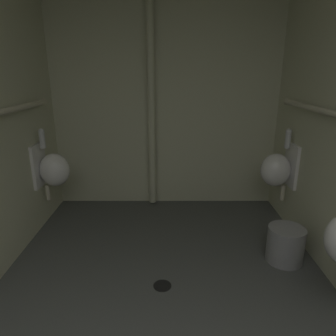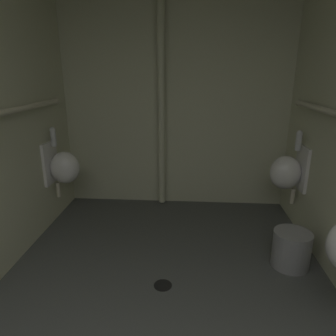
{
  "view_description": "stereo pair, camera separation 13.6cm",
  "coord_description": "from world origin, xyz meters",
  "px_view_note": "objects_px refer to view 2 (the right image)",
  "views": [
    {
      "loc": [
        0.03,
        0.3,
        1.57
      ],
      "look_at": [
        0.03,
        2.25,
        0.95
      ],
      "focal_mm": 32.97,
      "sensor_mm": 36.0,
      "label": 1
    },
    {
      "loc": [
        0.17,
        0.3,
        1.57
      ],
      "look_at": [
        0.03,
        2.25,
        0.95
      ],
      "focal_mm": 32.97,
      "sensor_mm": 36.0,
      "label": 2
    }
  ],
  "objects_px": {
    "standpipe_back_wall": "(161,100)",
    "waste_bin": "(291,249)",
    "urinal_left_mid": "(63,166)",
    "floor_drain": "(163,285)",
    "urinal_right_far": "(288,171)"
  },
  "relations": [
    {
      "from": "standpipe_back_wall",
      "to": "waste_bin",
      "type": "bearing_deg",
      "value": -45.1
    },
    {
      "from": "urinal_left_mid",
      "to": "floor_drain",
      "type": "xyz_separation_m",
      "value": [
        1.14,
        -1.02,
        -0.61
      ]
    },
    {
      "from": "urinal_left_mid",
      "to": "urinal_right_far",
      "type": "xyz_separation_m",
      "value": [
        2.3,
        -0.0,
        0.0
      ]
    },
    {
      "from": "urinal_right_far",
      "to": "waste_bin",
      "type": "distance_m",
      "value": 0.83
    },
    {
      "from": "waste_bin",
      "to": "urinal_left_mid",
      "type": "bearing_deg",
      "value": 162.64
    },
    {
      "from": "floor_drain",
      "to": "waste_bin",
      "type": "relative_size",
      "value": 0.45
    },
    {
      "from": "waste_bin",
      "to": "floor_drain",
      "type": "bearing_deg",
      "value": -162.2
    },
    {
      "from": "standpipe_back_wall",
      "to": "waste_bin",
      "type": "xyz_separation_m",
      "value": [
        1.19,
        -1.19,
        -1.11
      ]
    },
    {
      "from": "urinal_left_mid",
      "to": "floor_drain",
      "type": "distance_m",
      "value": 1.64
    },
    {
      "from": "waste_bin",
      "to": "standpipe_back_wall",
      "type": "bearing_deg",
      "value": 134.9
    },
    {
      "from": "floor_drain",
      "to": "waste_bin",
      "type": "xyz_separation_m",
      "value": [
        1.05,
        0.34,
        0.15
      ]
    },
    {
      "from": "standpipe_back_wall",
      "to": "floor_drain",
      "type": "xyz_separation_m",
      "value": [
        0.14,
        -1.53,
        -1.26
      ]
    },
    {
      "from": "floor_drain",
      "to": "standpipe_back_wall",
      "type": "bearing_deg",
      "value": 95.37
    },
    {
      "from": "floor_drain",
      "to": "urinal_right_far",
      "type": "bearing_deg",
      "value": 41.1
    },
    {
      "from": "urinal_right_far",
      "to": "urinal_left_mid",
      "type": "bearing_deg",
      "value": 179.9
    }
  ]
}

